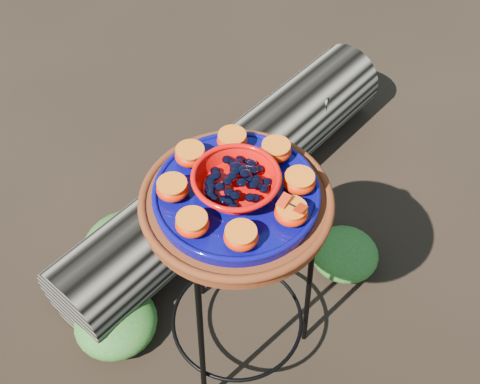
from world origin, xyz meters
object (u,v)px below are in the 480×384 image
plant_stand (237,285)px  red_bowl (236,183)px  terracotta_saucer (236,203)px  cobalt_plate (236,195)px  driftwood_log (232,173)px

plant_stand → red_bowl: (0.00, 0.00, 0.44)m
plant_stand → red_bowl: 0.44m
terracotta_saucer → cobalt_plate: (0.00, 0.00, 0.03)m
plant_stand → red_bowl: red_bowl is taller
plant_stand → cobalt_plate: bearing=0.0°
red_bowl → driftwood_log: (0.32, 0.52, -0.64)m
cobalt_plate → red_bowl: size_ratio=2.00×
driftwood_log → red_bowl: bearing=-121.2°
terracotta_saucer → plant_stand: bearing=0.0°
plant_stand → driftwood_log: 0.65m
plant_stand → cobalt_plate: (0.00, 0.00, 0.40)m
driftwood_log → cobalt_plate: bearing=-121.2°
red_bowl → driftwood_log: size_ratio=0.13×
driftwood_log → terracotta_saucer: bearing=-121.2°
cobalt_plate → plant_stand: bearing=0.0°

